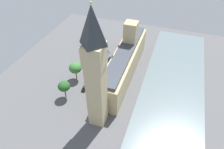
# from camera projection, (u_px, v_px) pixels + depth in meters

# --- Properties ---
(ground_plane) EXTENTS (130.99, 130.99, 0.00)m
(ground_plane) POSITION_uv_depth(u_px,v_px,m) (120.00, 73.00, 118.44)
(ground_plane) COLOR #565659
(river_thames) EXTENTS (32.36, 117.89, 0.25)m
(river_thames) POSITION_uv_depth(u_px,v_px,m) (173.00, 85.00, 110.90)
(river_thames) COLOR slate
(river_thames) RESTS_ON ground
(parliament_building) EXTENTS (11.34, 60.99, 27.30)m
(parliament_building) POSITION_uv_depth(u_px,v_px,m) (125.00, 61.00, 113.37)
(parliament_building) COLOR tan
(parliament_building) RESTS_ON ground
(clock_tower) EXTENTS (7.60, 7.60, 54.67)m
(clock_tower) POSITION_uv_depth(u_px,v_px,m) (95.00, 72.00, 74.74)
(clock_tower) COLOR tan
(clock_tower) RESTS_ON ground
(car_white_corner) EXTENTS (2.01, 4.37, 1.74)m
(car_white_corner) POSITION_uv_depth(u_px,v_px,m) (108.00, 53.00, 133.07)
(car_white_corner) COLOR silver
(car_white_corner) RESTS_ON ground
(car_blue_by_river_gate) EXTENTS (1.86, 4.37, 1.74)m
(car_blue_by_river_gate) POSITION_uv_depth(u_px,v_px,m) (110.00, 59.00, 127.93)
(car_blue_by_river_gate) COLOR navy
(car_blue_by_river_gate) RESTS_ON ground
(car_silver_trailing) EXTENTS (1.99, 4.15, 1.74)m
(car_silver_trailing) POSITION_uv_depth(u_px,v_px,m) (102.00, 63.00, 124.20)
(car_silver_trailing) COLOR #B7B7BC
(car_silver_trailing) RESTS_ON ground
(double_decker_bus_opposite_hall) EXTENTS (2.95, 10.58, 4.75)m
(double_decker_bus_opposite_hall) POSITION_uv_depth(u_px,v_px,m) (100.00, 71.00, 115.66)
(double_decker_bus_opposite_hall) COLOR red
(double_decker_bus_opposite_hall) RESTS_ON ground
(car_black_far_end) EXTENTS (2.05, 4.64, 1.74)m
(car_black_far_end) POSITION_uv_depth(u_px,v_px,m) (85.00, 88.00, 107.73)
(car_black_far_end) COLOR black
(car_black_far_end) RESTS_ON ground
(pedestrian_under_trees) EXTENTS (0.55, 0.63, 1.53)m
(pedestrian_under_trees) POSITION_uv_depth(u_px,v_px,m) (122.00, 48.00, 138.18)
(pedestrian_under_trees) COLOR gray
(pedestrian_under_trees) RESTS_ON ground
(pedestrian_kerbside) EXTENTS (0.68, 0.69, 1.66)m
(pedestrian_kerbside) POSITION_uv_depth(u_px,v_px,m) (105.00, 78.00, 114.34)
(pedestrian_kerbside) COLOR #336B60
(pedestrian_kerbside) RESTS_ON ground
(plane_tree_midblock) EXTENTS (6.85, 6.85, 10.58)m
(plane_tree_midblock) POSITION_uv_depth(u_px,v_px,m) (75.00, 68.00, 109.96)
(plane_tree_midblock) COLOR brown
(plane_tree_midblock) RESTS_ON ground
(plane_tree_leading) EXTENTS (6.99, 6.99, 10.12)m
(plane_tree_leading) POSITION_uv_depth(u_px,v_px,m) (99.00, 39.00, 134.00)
(plane_tree_leading) COLOR brown
(plane_tree_leading) RESTS_ON ground
(plane_tree_near_tower) EXTENTS (6.00, 6.00, 9.87)m
(plane_tree_near_tower) POSITION_uv_depth(u_px,v_px,m) (64.00, 86.00, 99.49)
(plane_tree_near_tower) COLOR brown
(plane_tree_near_tower) RESTS_ON ground
(plane_tree_slot_10) EXTENTS (6.11, 6.11, 10.08)m
(plane_tree_slot_10) POSITION_uv_depth(u_px,v_px,m) (98.00, 37.00, 135.42)
(plane_tree_slot_10) COLOR brown
(plane_tree_slot_10) RESTS_ON ground
(street_lamp_slot_11) EXTENTS (0.56, 0.56, 6.48)m
(street_lamp_slot_11) POSITION_uv_depth(u_px,v_px,m) (98.00, 43.00, 135.12)
(street_lamp_slot_11) COLOR black
(street_lamp_slot_11) RESTS_ON ground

